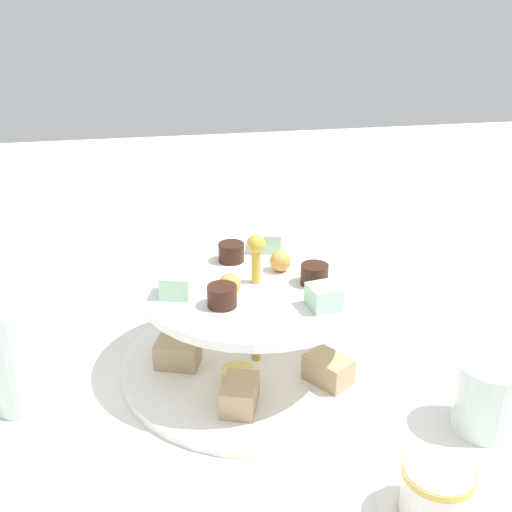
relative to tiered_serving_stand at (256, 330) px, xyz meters
The scene contains 6 objects.
ground_plane 0.05m from the tiered_serving_stand, 144.25° to the left, with size 2.40×2.40×0.00m, color silver.
tiered_serving_stand is the anchor object (origin of this frame).
water_glass_tall_right 0.25m from the tiered_serving_stand, 85.87° to the right, with size 0.07×0.07×0.12m, color silver.
water_glass_short_left 0.25m from the tiered_serving_stand, 54.19° to the left, with size 0.06×0.06×0.07m, color silver.
teacup_with_saucer 0.26m from the tiered_serving_stand, 23.14° to the left, with size 0.09×0.09×0.05m.
butter_knife_left 0.30m from the tiered_serving_stand, 166.07° to the right, with size 0.17×0.01×0.00m, color silver.
Camera 1 is at (0.58, -0.11, 0.40)m, focal length 42.69 mm.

